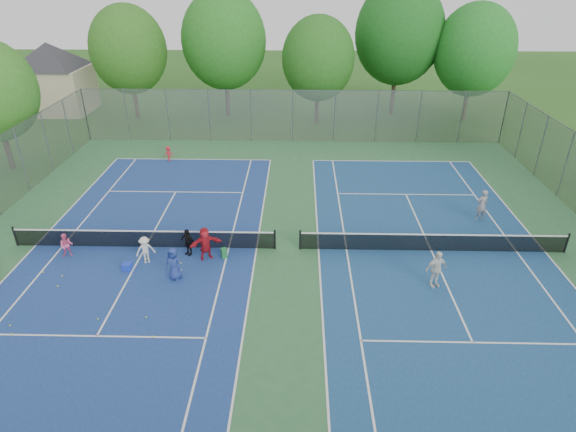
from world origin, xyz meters
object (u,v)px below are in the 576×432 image
object	(u,v)px
ball_crate	(127,266)
ball_hopper	(224,253)
net_left	(144,239)
net_right	(432,243)
instructor	(482,205)

from	to	relation	value
ball_crate	ball_hopper	world-z (taller)	ball_hopper
net_left	net_right	xyz separation A→B (m)	(14.00, 0.00, 0.00)
net_left	net_right	world-z (taller)	same
net_left	ball_hopper	distance (m)	4.11
net_left	instructor	world-z (taller)	instructor
net_left	ball_hopper	bearing A→B (deg)	-12.00
net_right	ball_hopper	world-z (taller)	net_right
net_right	net_left	bearing A→B (deg)	180.00
net_right	ball_hopper	bearing A→B (deg)	-175.11
net_right	ball_hopper	distance (m)	10.02
ball_crate	ball_hopper	xyz separation A→B (m)	(4.28, 1.11, 0.08)
instructor	ball_hopper	bearing A→B (deg)	1.84
net_left	net_right	bearing A→B (deg)	0.00
net_right	ball_hopper	size ratio (longest dim) A/B	25.69
net_right	ball_crate	size ratio (longest dim) A/B	32.99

